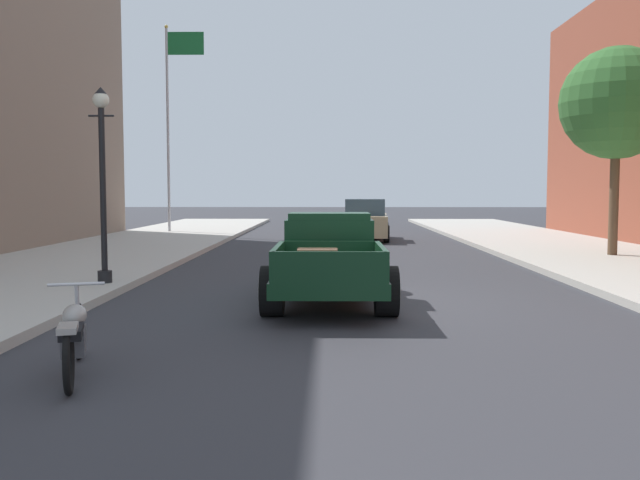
% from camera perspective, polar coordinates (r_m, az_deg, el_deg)
% --- Properties ---
extents(ground_plane, '(140.00, 140.00, 0.00)m').
position_cam_1_polar(ground_plane, '(12.31, 3.26, -5.11)').
color(ground_plane, '#333338').
extents(hotrod_truck_dark_green, '(2.22, 4.95, 1.58)m').
position_cam_1_polar(hotrod_truck_dark_green, '(12.28, 0.77, -1.57)').
color(hotrod_truck_dark_green, black).
rests_on(hotrod_truck_dark_green, ground).
extents(motorcycle_parked, '(0.81, 2.05, 0.93)m').
position_cam_1_polar(motorcycle_parked, '(7.80, -19.91, -7.47)').
color(motorcycle_parked, black).
rests_on(motorcycle_parked, ground).
extents(car_background_tan, '(2.09, 4.41, 1.65)m').
position_cam_1_polar(car_background_tan, '(27.21, 3.82, 1.59)').
color(car_background_tan, tan).
rests_on(car_background_tan, ground).
extents(street_lamp_near, '(0.50, 0.32, 3.85)m').
position_cam_1_polar(street_lamp_near, '(14.12, -17.74, 5.61)').
color(street_lamp_near, black).
rests_on(street_lamp_near, sidewalk_left).
extents(flagpole, '(1.74, 0.16, 9.16)m').
position_cam_1_polar(flagpole, '(31.68, -12.23, 10.94)').
color(flagpole, '#B2B2B7').
rests_on(flagpole, sidewalk_left).
extents(street_tree_second, '(3.15, 3.15, 5.86)m').
position_cam_1_polar(street_tree_second, '(21.22, 23.59, 10.41)').
color(street_tree_second, brown).
rests_on(street_tree_second, sidewalk_right).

